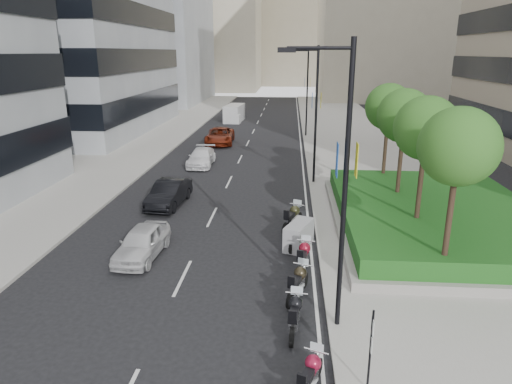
# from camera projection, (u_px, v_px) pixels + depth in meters

# --- Properties ---
(ground) EXTENTS (160.00, 160.00, 0.00)m
(ground) POSITION_uv_depth(u_px,v_px,m) (201.00, 340.00, 14.22)
(ground) COLOR black
(ground) RESTS_ON ground
(sidewalk_right) EXTENTS (10.00, 100.00, 0.15)m
(sidewalk_right) POSITION_uv_depth(u_px,v_px,m) (359.00, 148.00, 42.14)
(sidewalk_right) COLOR #9E9B93
(sidewalk_right) RESTS_ON ground
(sidewalk_left) EXTENTS (8.00, 100.00, 0.15)m
(sidewalk_left) POSITION_uv_depth(u_px,v_px,m) (137.00, 145.00, 43.65)
(sidewalk_left) COLOR #9E9B93
(sidewalk_left) RESTS_ON ground
(lane_edge) EXTENTS (0.12, 100.00, 0.01)m
(lane_edge) POSITION_uv_depth(u_px,v_px,m) (301.00, 148.00, 42.54)
(lane_edge) COLOR silver
(lane_edge) RESTS_ON ground
(lane_centre) EXTENTS (0.12, 100.00, 0.01)m
(lane_centre) POSITION_uv_depth(u_px,v_px,m) (246.00, 147.00, 42.92)
(lane_centre) COLOR silver
(lane_centre) RESTS_ON ground
(building_grey_far) EXTENTS (22.00, 26.00, 30.00)m
(building_grey_far) POSITION_uv_depth(u_px,v_px,m) (137.00, 13.00, 78.23)
(building_grey_far) COLOR gray
(building_grey_far) RESTS_ON ground
(building_cream_left) EXTENTS (26.00, 24.00, 34.00)m
(building_cream_left) POSITION_uv_depth(u_px,v_px,m) (204.00, 14.00, 105.80)
(building_cream_left) COLOR #B7AD93
(building_cream_left) RESTS_ON ground
(building_cream_centre) EXTENTS (30.00, 24.00, 38.00)m
(building_cream_centre) POSITION_uv_depth(u_px,v_px,m) (290.00, 11.00, 122.84)
(building_cream_centre) COLOR #B7AD93
(building_cream_centre) RESTS_ON ground
(planter) EXTENTS (10.00, 14.00, 0.40)m
(planter) POSITION_uv_depth(u_px,v_px,m) (435.00, 223.00, 22.93)
(planter) COLOR gray
(planter) RESTS_ON sidewalk_right
(hedge) EXTENTS (9.40, 13.40, 0.80)m
(hedge) POSITION_uv_depth(u_px,v_px,m) (436.00, 212.00, 22.75)
(hedge) COLOR #164F18
(hedge) RESTS_ON planter
(tree_0) EXTENTS (2.80, 2.80, 6.30)m
(tree_0) POSITION_uv_depth(u_px,v_px,m) (459.00, 147.00, 15.82)
(tree_0) COLOR #332319
(tree_0) RESTS_ON planter
(tree_1) EXTENTS (2.80, 2.80, 6.30)m
(tree_1) POSITION_uv_depth(u_px,v_px,m) (426.00, 129.00, 19.64)
(tree_1) COLOR #332319
(tree_1) RESTS_ON planter
(tree_2) EXTENTS (2.80, 2.80, 6.30)m
(tree_2) POSITION_uv_depth(u_px,v_px,m) (404.00, 116.00, 23.45)
(tree_2) COLOR #332319
(tree_2) RESTS_ON planter
(tree_3) EXTENTS (2.80, 2.80, 6.30)m
(tree_3) POSITION_uv_depth(u_px,v_px,m) (389.00, 107.00, 27.26)
(tree_3) COLOR #332319
(tree_3) RESTS_ON planter
(lamp_post_0) EXTENTS (2.34, 0.45, 9.00)m
(lamp_post_0) POSITION_uv_depth(u_px,v_px,m) (340.00, 178.00, 13.38)
(lamp_post_0) COLOR black
(lamp_post_0) RESTS_ON ground
(lamp_post_1) EXTENTS (2.34, 0.45, 9.00)m
(lamp_post_1) POSITION_uv_depth(u_px,v_px,m) (314.00, 109.00, 29.58)
(lamp_post_1) COLOR black
(lamp_post_1) RESTS_ON ground
(lamp_post_2) EXTENTS (2.34, 0.45, 9.00)m
(lamp_post_2) POSITION_uv_depth(u_px,v_px,m) (306.00, 88.00, 46.74)
(lamp_post_2) COLOR black
(lamp_post_2) RESTS_ON ground
(parking_sign) EXTENTS (0.06, 0.32, 2.50)m
(parking_sign) POSITION_uv_depth(u_px,v_px,m) (371.00, 347.00, 11.54)
(parking_sign) COLOR black
(parking_sign) RESTS_ON ground
(motorcycle_1) EXTENTS (0.91, 1.95, 1.01)m
(motorcycle_1) POSITION_uv_depth(u_px,v_px,m) (310.00, 376.00, 11.84)
(motorcycle_1) COLOR black
(motorcycle_1) RESTS_ON ground
(motorcycle_2) EXTENTS (0.73, 2.20, 1.09)m
(motorcycle_2) POSITION_uv_depth(u_px,v_px,m) (295.00, 315.00, 14.53)
(motorcycle_2) COLOR black
(motorcycle_2) RESTS_ON ground
(motorcycle_3) EXTENTS (0.96, 2.13, 1.10)m
(motorcycle_3) POSITION_uv_depth(u_px,v_px,m) (298.00, 282.00, 16.55)
(motorcycle_3) COLOR black
(motorcycle_3) RESTS_ON ground
(motorcycle_4) EXTENTS (0.78, 2.24, 1.12)m
(motorcycle_4) POSITION_uv_depth(u_px,v_px,m) (303.00, 257.00, 18.59)
(motorcycle_4) COLOR black
(motorcycle_4) RESTS_ON ground
(motorcycle_5) EXTENTS (1.46, 2.11, 1.19)m
(motorcycle_5) POSITION_uv_depth(u_px,v_px,m) (299.00, 235.00, 20.78)
(motorcycle_5) COLOR black
(motorcycle_5) RESTS_ON ground
(motorcycle_6) EXTENTS (1.12, 2.26, 1.19)m
(motorcycle_6) POSITION_uv_depth(u_px,v_px,m) (293.00, 218.00, 22.88)
(motorcycle_6) COLOR black
(motorcycle_6) RESTS_ON ground
(car_a) EXTENTS (1.84, 4.06, 1.35)m
(car_a) POSITION_uv_depth(u_px,v_px,m) (142.00, 242.00, 19.81)
(car_a) COLOR silver
(car_a) RESTS_ON ground
(car_b) EXTENTS (1.90, 4.54, 1.46)m
(car_b) POSITION_uv_depth(u_px,v_px,m) (169.00, 193.00, 26.47)
(car_b) COLOR black
(car_b) RESTS_ON ground
(car_c) EXTENTS (1.92, 4.57, 1.32)m
(car_c) POSITION_uv_depth(u_px,v_px,m) (201.00, 157.00, 35.86)
(car_c) COLOR white
(car_c) RESTS_ON ground
(car_d) EXTENTS (2.86, 5.69, 1.54)m
(car_d) POSITION_uv_depth(u_px,v_px,m) (220.00, 136.00, 44.34)
(car_d) COLOR maroon
(car_d) RESTS_ON ground
(delivery_van) EXTENTS (2.32, 5.15, 2.10)m
(delivery_van) POSITION_uv_depth(u_px,v_px,m) (234.00, 114.00, 58.43)
(delivery_van) COLOR silver
(delivery_van) RESTS_ON ground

